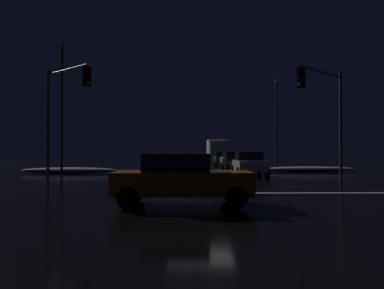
{
  "coord_description": "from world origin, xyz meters",
  "views": [
    {
      "loc": [
        -0.59,
        -16.62,
        1.66
      ],
      "look_at": [
        -0.15,
        11.96,
        2.07
      ],
      "focal_mm": 39.79,
      "sensor_mm": 36.0,
      "label": 1
    }
  ],
  "objects_px": {
    "traffic_signal_ne": "(325,102)",
    "streetlamp_left_near": "(62,97)",
    "sedan_silver": "(249,164)",
    "sedan_white": "(232,160)",
    "sedan_orange_crossing": "(181,179)",
    "sedan_black": "(235,161)",
    "sedan_green": "(223,159)",
    "traffic_signal_nw": "(63,101)",
    "box_truck": "(218,150)",
    "streetlamp_right_far": "(277,116)"
  },
  "relations": [
    {
      "from": "traffic_signal_ne",
      "to": "streetlamp_left_near",
      "type": "bearing_deg",
      "value": 158.58
    },
    {
      "from": "sedan_silver",
      "to": "sedan_white",
      "type": "height_order",
      "value": "same"
    },
    {
      "from": "sedan_silver",
      "to": "sedan_orange_crossing",
      "type": "xyz_separation_m",
      "value": [
        -4.33,
        -14.85,
        0.0
      ]
    },
    {
      "from": "streetlamp_left_near",
      "to": "sedan_white",
      "type": "bearing_deg",
      "value": 35.18
    },
    {
      "from": "sedan_orange_crossing",
      "to": "sedan_black",
      "type": "bearing_deg",
      "value": 78.83
    },
    {
      "from": "sedan_green",
      "to": "sedan_silver",
      "type": "bearing_deg",
      "value": -89.53
    },
    {
      "from": "sedan_black",
      "to": "sedan_white",
      "type": "bearing_deg",
      "value": 86.61
    },
    {
      "from": "sedan_silver",
      "to": "traffic_signal_ne",
      "type": "xyz_separation_m",
      "value": [
        3.75,
        -3.91,
        3.63
      ]
    },
    {
      "from": "sedan_green",
      "to": "traffic_signal_nw",
      "type": "height_order",
      "value": "traffic_signal_nw"
    },
    {
      "from": "sedan_silver",
      "to": "sedan_orange_crossing",
      "type": "relative_size",
      "value": 1.0
    },
    {
      "from": "traffic_signal_nw",
      "to": "streetlamp_left_near",
      "type": "xyz_separation_m",
      "value": [
        -1.95,
        6.45,
        1.04
      ]
    },
    {
      "from": "sedan_black",
      "to": "sedan_orange_crossing",
      "type": "bearing_deg",
      "value": -101.17
    },
    {
      "from": "sedan_white",
      "to": "traffic_signal_nw",
      "type": "distance_m",
      "value": 19.73
    },
    {
      "from": "sedan_white",
      "to": "traffic_signal_ne",
      "type": "bearing_deg",
      "value": -77.27
    },
    {
      "from": "sedan_black",
      "to": "sedan_green",
      "type": "bearing_deg",
      "value": 89.77
    },
    {
      "from": "sedan_black",
      "to": "traffic_signal_ne",
      "type": "distance_m",
      "value": 11.34
    },
    {
      "from": "box_truck",
      "to": "streetlamp_left_near",
      "type": "distance_m",
      "value": 26.87
    },
    {
      "from": "sedan_black",
      "to": "streetlamp_right_far",
      "type": "height_order",
      "value": "streetlamp_right_far"
    },
    {
      "from": "streetlamp_right_far",
      "to": "box_truck",
      "type": "bearing_deg",
      "value": 129.5
    },
    {
      "from": "sedan_black",
      "to": "traffic_signal_ne",
      "type": "xyz_separation_m",
      "value": [
        3.95,
        -10.0,
        3.63
      ]
    },
    {
      "from": "traffic_signal_ne",
      "to": "sedan_orange_crossing",
      "type": "bearing_deg",
      "value": -126.45
    },
    {
      "from": "sedan_black",
      "to": "sedan_orange_crossing",
      "type": "relative_size",
      "value": 1.0
    },
    {
      "from": "box_truck",
      "to": "traffic_signal_nw",
      "type": "relative_size",
      "value": 1.27
    },
    {
      "from": "sedan_silver",
      "to": "sedan_black",
      "type": "bearing_deg",
      "value": 91.85
    },
    {
      "from": "sedan_silver",
      "to": "traffic_signal_nw",
      "type": "bearing_deg",
      "value": -161.28
    },
    {
      "from": "sedan_green",
      "to": "sedan_black",
      "type": "bearing_deg",
      "value": -90.23
    },
    {
      "from": "box_truck",
      "to": "streetlamp_right_far",
      "type": "xyz_separation_m",
      "value": [
        5.97,
        -7.24,
        3.76
      ]
    },
    {
      "from": "traffic_signal_nw",
      "to": "traffic_signal_ne",
      "type": "bearing_deg",
      "value": -0.57
    },
    {
      "from": "sedan_orange_crossing",
      "to": "streetlamp_right_far",
      "type": "height_order",
      "value": "streetlamp_right_far"
    },
    {
      "from": "sedan_green",
      "to": "box_truck",
      "type": "bearing_deg",
      "value": 89.83
    },
    {
      "from": "sedan_green",
      "to": "sedan_orange_crossing",
      "type": "distance_m",
      "value": 33.15
    },
    {
      "from": "streetlamp_left_near",
      "to": "sedan_silver",
      "type": "bearing_deg",
      "value": -11.61
    },
    {
      "from": "traffic_signal_ne",
      "to": "sedan_silver",
      "type": "bearing_deg",
      "value": 133.76
    },
    {
      "from": "sedan_green",
      "to": "streetlamp_left_near",
      "type": "relative_size",
      "value": 0.45
    },
    {
      "from": "sedan_white",
      "to": "traffic_signal_ne",
      "type": "height_order",
      "value": "traffic_signal_ne"
    },
    {
      "from": "sedan_silver",
      "to": "sedan_green",
      "type": "relative_size",
      "value": 1.0
    },
    {
      "from": "box_truck",
      "to": "streetlamp_left_near",
      "type": "height_order",
      "value": "streetlamp_left_near"
    },
    {
      "from": "sedan_silver",
      "to": "sedan_orange_crossing",
      "type": "bearing_deg",
      "value": -106.25
    },
    {
      "from": "traffic_signal_ne",
      "to": "streetlamp_right_far",
      "type": "relative_size",
      "value": 0.67
    },
    {
      "from": "sedan_silver",
      "to": "box_truck",
      "type": "xyz_separation_m",
      "value": [
        -0.13,
        25.93,
        0.91
      ]
    },
    {
      "from": "sedan_white",
      "to": "box_truck",
      "type": "bearing_deg",
      "value": 91.15
    },
    {
      "from": "sedan_green",
      "to": "traffic_signal_ne",
      "type": "distance_m",
      "value": 22.58
    },
    {
      "from": "sedan_orange_crossing",
      "to": "streetlamp_right_far",
      "type": "distance_m",
      "value": 35.35
    },
    {
      "from": "sedan_green",
      "to": "traffic_signal_ne",
      "type": "xyz_separation_m",
      "value": [
        3.9,
        -21.94,
        3.63
      ]
    },
    {
      "from": "sedan_silver",
      "to": "streetlamp_left_near",
      "type": "bearing_deg",
      "value": 168.39
    },
    {
      "from": "traffic_signal_ne",
      "to": "streetlamp_right_far",
      "type": "distance_m",
      "value": 22.72
    },
    {
      "from": "sedan_white",
      "to": "streetlamp_left_near",
      "type": "distance_m",
      "value": 16.85
    },
    {
      "from": "sedan_green",
      "to": "box_truck",
      "type": "relative_size",
      "value": 0.52
    },
    {
      "from": "sedan_silver",
      "to": "streetlamp_left_near",
      "type": "height_order",
      "value": "streetlamp_left_near"
    },
    {
      "from": "streetlamp_right_far",
      "to": "traffic_signal_nw",
      "type": "bearing_deg",
      "value": -127.07
    }
  ]
}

